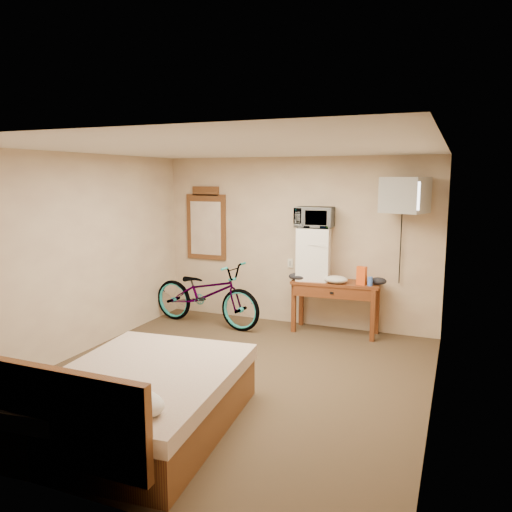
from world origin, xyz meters
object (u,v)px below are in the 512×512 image
object	(u,v)px
bed	(138,400)
microwave	(314,217)
desk	(335,291)
bicycle	(206,293)
mini_fridge	(314,254)
wall_mirror	(206,224)
crt_television	(405,195)
blue_cup	(370,281)

from	to	relation	value
bed	microwave	bearing A→B (deg)	80.39
desk	bicycle	size ratio (longest dim) A/B	0.68
mini_fridge	bicycle	size ratio (longest dim) A/B	0.41
wall_mirror	bed	bearing A→B (deg)	-71.03
bicycle	bed	bearing A→B (deg)	-155.69
wall_mirror	bed	distance (m)	4.03
mini_fridge	crt_television	world-z (taller)	crt_television
desk	bicycle	xyz separation A→B (m)	(-1.88, -0.32, -0.13)
microwave	blue_cup	size ratio (longest dim) A/B	4.38
blue_cup	wall_mirror	bearing A→B (deg)	172.76
mini_fridge	bed	size ratio (longest dim) A/B	0.35
mini_fridge	blue_cup	world-z (taller)	mini_fridge
mini_fridge	wall_mirror	bearing A→B (deg)	173.68
desk	mini_fridge	world-z (taller)	mini_fridge
wall_mirror	bed	world-z (taller)	wall_mirror
desk	blue_cup	world-z (taller)	blue_cup
wall_mirror	bicycle	xyz separation A→B (m)	(0.29, -0.59, -0.98)
crt_television	bicycle	world-z (taller)	crt_television
mini_fridge	blue_cup	size ratio (longest dim) A/B	6.16
bicycle	bed	size ratio (longest dim) A/B	0.87
desk	mini_fridge	size ratio (longest dim) A/B	1.67
desk	crt_television	xyz separation A→B (m)	(0.89, 0.02, 1.36)
desk	microwave	bearing A→B (deg)	168.97
microwave	crt_television	distance (m)	1.27
crt_television	bed	distance (m)	4.20
bicycle	microwave	bearing A→B (deg)	-69.08
microwave	blue_cup	bearing A→B (deg)	-13.43
desk	microwave	world-z (taller)	microwave
microwave	wall_mirror	distance (m)	1.86
microwave	wall_mirror	world-z (taller)	wall_mirror
microwave	bed	xyz separation A→B (m)	(-0.58, -3.45, -1.35)
bicycle	bed	world-z (taller)	bicycle
desk	bicycle	bearing A→B (deg)	-170.36
microwave	bicycle	distance (m)	1.97
microwave	bicycle	size ratio (longest dim) A/B	0.29
mini_fridge	bed	world-z (taller)	mini_fridge
desk	crt_television	distance (m)	1.62
desk	wall_mirror	distance (m)	2.35
wall_mirror	bed	xyz separation A→B (m)	(1.25, -3.65, -1.17)
mini_fridge	wall_mirror	world-z (taller)	wall_mirror
mini_fridge	bicycle	distance (m)	1.71
blue_cup	bed	size ratio (longest dim) A/B	0.06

